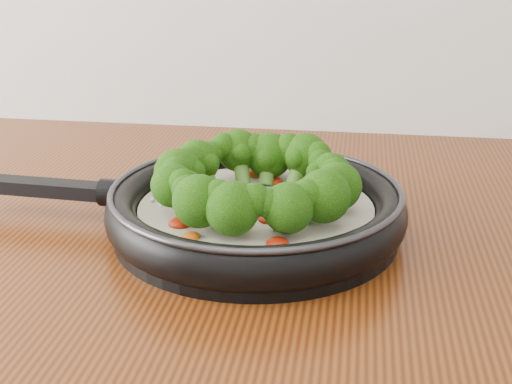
# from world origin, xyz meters

# --- Properties ---
(skillet) EXTENTS (0.53, 0.35, 0.10)m
(skillet) POSITION_xyz_m (-0.06, 1.06, 0.94)
(skillet) COLOR black
(skillet) RESTS_ON counter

